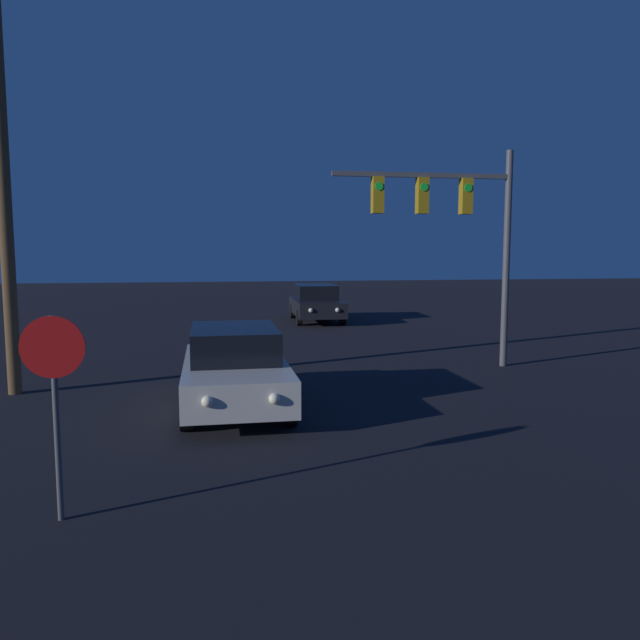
% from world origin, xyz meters
% --- Properties ---
extents(car_near, '(2.04, 4.58, 1.57)m').
position_xyz_m(car_near, '(-1.95, 12.00, 0.81)').
color(car_near, beige).
rests_on(car_near, ground_plane).
extents(car_far, '(2.06, 4.59, 1.57)m').
position_xyz_m(car_far, '(1.92, 26.29, 0.81)').
color(car_far, black).
rests_on(car_far, ground_plane).
extents(traffic_signal_mast, '(4.74, 0.30, 5.62)m').
position_xyz_m(traffic_signal_mast, '(3.81, 15.26, 3.87)').
color(traffic_signal_mast, '#4C4C51').
rests_on(traffic_signal_mast, ground_plane).
extents(stop_sign, '(0.70, 0.07, 2.36)m').
position_xyz_m(stop_sign, '(-4.08, 7.15, 1.65)').
color(stop_sign, '#4C4C51').
rests_on(stop_sign, ground_plane).
extents(utility_pole, '(1.59, 0.28, 9.31)m').
position_xyz_m(utility_pole, '(-6.59, 13.94, 4.81)').
color(utility_pole, brown).
rests_on(utility_pole, ground_plane).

